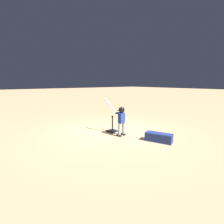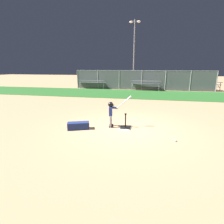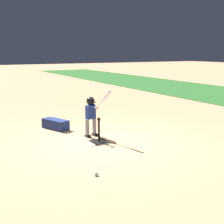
{
  "view_description": "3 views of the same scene",
  "coord_description": "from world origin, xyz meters",
  "px_view_note": "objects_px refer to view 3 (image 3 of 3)",
  "views": [
    {
      "loc": [
        -5.25,
        4.02,
        1.89
      ],
      "look_at": [
        -0.19,
        0.14,
        0.78
      ],
      "focal_mm": 28.0,
      "sensor_mm": 36.0,
      "label": 1
    },
    {
      "loc": [
        0.71,
        -6.55,
        2.39
      ],
      "look_at": [
        -0.63,
        -0.1,
        0.68
      ],
      "focal_mm": 28.0,
      "sensor_mm": 36.0,
      "label": 2
    },
    {
      "loc": [
        6.38,
        -3.17,
        2.18
      ],
      "look_at": [
        -0.06,
        0.39,
        0.74
      ],
      "focal_mm": 50.0,
      "sensor_mm": 36.0,
      "label": 3
    }
  ],
  "objects_px": {
    "baseball": "(96,174)",
    "equipment_bag": "(55,124)",
    "batter_child": "(92,112)",
    "batting_tee": "(99,139)"
  },
  "relations": [
    {
      "from": "batter_child",
      "to": "equipment_bag",
      "type": "distance_m",
      "value": 1.45
    },
    {
      "from": "baseball",
      "to": "batting_tee",
      "type": "bearing_deg",
      "value": 151.98
    },
    {
      "from": "batting_tee",
      "to": "baseball",
      "type": "distance_m",
      "value": 2.03
    },
    {
      "from": "batter_child",
      "to": "baseball",
      "type": "distance_m",
      "value": 2.66
    },
    {
      "from": "baseball",
      "to": "equipment_bag",
      "type": "bearing_deg",
      "value": 172.46
    },
    {
      "from": "batter_child",
      "to": "baseball",
      "type": "relative_size",
      "value": 17.46
    },
    {
      "from": "baseball",
      "to": "equipment_bag",
      "type": "height_order",
      "value": "equipment_bag"
    },
    {
      "from": "equipment_bag",
      "to": "batting_tee",
      "type": "bearing_deg",
      "value": -6.69
    },
    {
      "from": "batting_tee",
      "to": "baseball",
      "type": "relative_size",
      "value": 8.3
    },
    {
      "from": "batter_child",
      "to": "equipment_bag",
      "type": "bearing_deg",
      "value": -155.49
    }
  ]
}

